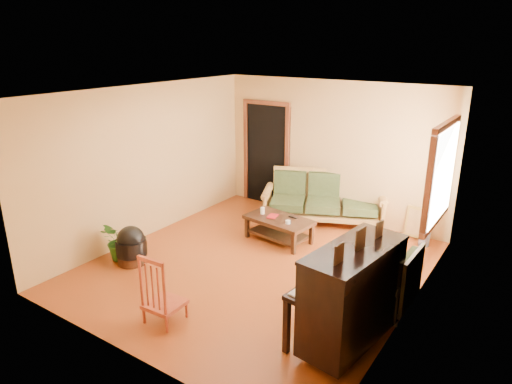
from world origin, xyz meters
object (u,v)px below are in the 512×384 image
Objects in this scene: footstool at (132,250)px; potted_plant at (121,241)px; armchair at (383,277)px; sofa at (324,198)px; coffee_table at (279,229)px; ceramic_crock at (424,239)px; piano at (352,298)px; red_chair at (164,287)px.

footstool is 0.74× the size of potted_plant.
potted_plant is at bearing -164.70° from armchair.
coffee_table is (-0.25, -1.20, -0.27)m from sofa.
ceramic_crock is 0.36× the size of potted_plant.
red_chair is (-2.05, -0.82, -0.15)m from piano.
footstool is at bearing 1.25° from potted_plant.
red_chair is (1.51, -0.81, 0.23)m from footstool.
ceramic_crock is at bearing -24.23° from sofa.
coffee_table is at bearing 49.77° from potted_plant.
coffee_table is at bearing 53.70° from footstool.
coffee_table is 2.42× the size of footstool.
piano is 3.19m from ceramic_crock.
armchair is 2.23m from ceramic_crock.
red_chair is at bearing -150.50° from piano.
piano is 1.50× the size of red_chair.
armchair is at bearing -88.98° from ceramic_crock.
piano reaches higher than ceramic_crock.
sofa is 1.25m from coffee_table.
coffee_table is 2.58m from potted_plant.
red_chair reaches higher than potted_plant.
ceramic_crock is at bearing 97.61° from piano.
potted_plant is at bearing -145.37° from sofa.
coffee_table is 2.79m from red_chair.
armchair is at bearing 14.04° from potted_plant.
coffee_table is 2.43m from ceramic_crock.
piano reaches higher than sofa.
sofa is 1.62× the size of piano.
piano is 2.22m from red_chair.
sofa is 3.67m from piano.
sofa reaches higher than coffee_table.
coffee_table is at bearing 88.53° from red_chair.
red_chair reaches higher than footstool.
potted_plant is (-1.74, 0.81, -0.14)m from red_chair.
piano is (1.87, -3.15, 0.13)m from sofa.
piano reaches higher than potted_plant.
piano is 3.80m from potted_plant.
footstool is 2.06× the size of ceramic_crock.
armchair is at bearing 14.80° from footstool.
armchair is at bearing 95.27° from piano.
armchair is (2.16, -1.01, 0.23)m from coffee_table.
potted_plant is (-0.22, -0.00, 0.09)m from footstool.
red_chair reaches higher than ceramic_crock.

